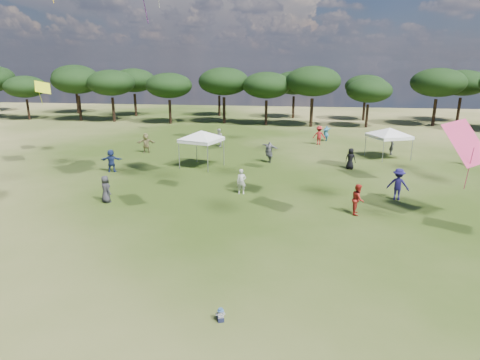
% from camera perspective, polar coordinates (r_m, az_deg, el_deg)
% --- Properties ---
extents(tree_line, '(108.78, 17.63, 7.77)m').
position_cam_1_polar(tree_line, '(55.59, 9.31, 13.56)').
color(tree_line, black).
rests_on(tree_line, ground).
extents(tent_left, '(5.18, 5.18, 3.15)m').
position_cam_1_polar(tent_left, '(30.85, -5.53, 6.79)').
color(tent_left, gray).
rests_on(tent_left, ground).
extents(tent_right, '(5.34, 5.34, 2.88)m').
position_cam_1_polar(tent_right, '(36.07, 20.53, 6.77)').
color(tent_right, gray).
rests_on(tent_right, ground).
extents(toddler, '(0.34, 0.36, 0.45)m').
position_cam_1_polar(toddler, '(13.08, -2.78, -18.66)').
color(toddler, black).
rests_on(toddler, ground).
extents(festival_crowd, '(28.41, 23.11, 1.90)m').
position_cam_1_polar(festival_crowd, '(32.23, 7.02, 3.79)').
color(festival_crowd, '#2B6582').
rests_on(festival_crowd, ground).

